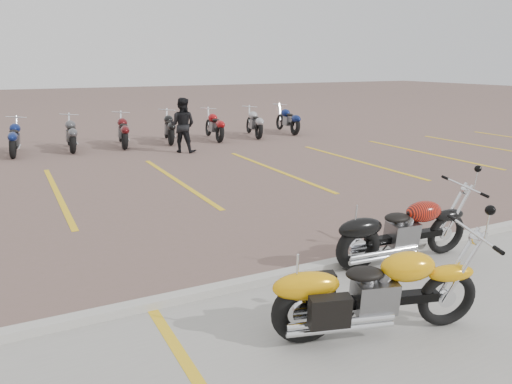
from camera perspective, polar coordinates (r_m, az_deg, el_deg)
ground at (r=8.53m, az=-0.50°, el=-4.30°), size 100.00×100.00×0.00m
concrete_apron at (r=5.29m, az=23.00°, el=-18.23°), size 60.00×5.00×0.01m
curb at (r=6.90m, az=7.00°, el=-8.63°), size 60.00×0.18×0.12m
parking_stripes at (r=12.11m, az=-8.97°, el=1.28°), size 38.00×5.50×0.01m
yellow_cruiser at (r=5.37m, az=13.06°, el=-11.33°), size 2.20×0.74×0.92m
flame_cruiser at (r=7.31m, az=16.05°, el=-4.52°), size 2.17×0.37×0.89m
person_b at (r=15.84m, az=-8.39°, el=7.57°), size 1.05×1.02×1.70m
bg_bike_row at (r=17.43m, az=-17.89°, el=6.67°), size 15.73×2.06×1.10m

